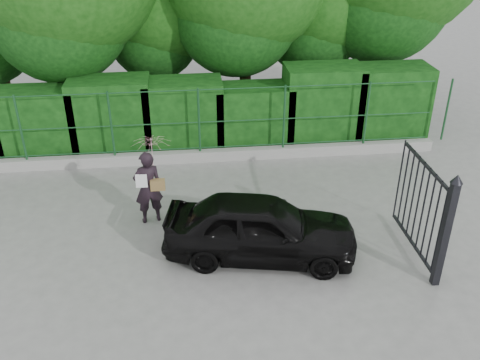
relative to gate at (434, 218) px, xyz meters
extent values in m
plane|color=gray|center=(-4.60, 0.72, -1.19)|extent=(80.00, 80.00, 0.00)
cube|color=#9E9E99|center=(-4.60, 5.22, -1.04)|extent=(14.00, 0.25, 0.30)
cylinder|color=#174623|center=(-8.80, 5.22, 0.01)|extent=(0.06, 0.06, 1.80)
cylinder|color=#174623|center=(-6.50, 5.22, 0.01)|extent=(0.06, 0.06, 1.80)
cylinder|color=#174623|center=(-4.20, 5.22, 0.01)|extent=(0.06, 0.06, 1.80)
cylinder|color=#174623|center=(-1.90, 5.22, 0.01)|extent=(0.06, 0.06, 1.80)
cylinder|color=#174623|center=(0.40, 5.22, 0.01)|extent=(0.06, 0.06, 1.80)
cylinder|color=#174623|center=(2.70, 5.22, 0.01)|extent=(0.06, 0.06, 1.80)
cylinder|color=#174623|center=(-4.60, 5.22, -0.79)|extent=(13.60, 0.03, 0.03)
cylinder|color=#174623|center=(-4.60, 5.22, -0.04)|extent=(13.60, 0.03, 0.03)
cylinder|color=#174623|center=(-4.60, 5.22, 0.86)|extent=(13.60, 0.03, 0.03)
cube|color=black|center=(-8.60, 6.22, -0.25)|extent=(2.20, 1.20, 1.88)
cube|color=black|center=(-6.60, 6.22, -0.13)|extent=(2.20, 1.20, 2.11)
cube|color=black|center=(-4.60, 6.22, -0.19)|extent=(2.20, 1.20, 1.99)
cube|color=black|center=(-2.60, 6.22, -0.31)|extent=(2.20, 1.20, 1.76)
cube|color=black|center=(-0.60, 6.22, -0.06)|extent=(2.20, 1.20, 2.26)
cube|color=black|center=(1.40, 6.22, -0.09)|extent=(2.20, 1.20, 2.19)
cylinder|color=black|center=(-10.10, 8.72, 0.69)|extent=(0.36, 0.36, 3.75)
cylinder|color=black|center=(-7.60, 7.92, 1.06)|extent=(0.36, 0.36, 4.50)
cylinder|color=black|center=(-5.10, 9.22, 0.44)|extent=(0.36, 0.36, 3.25)
sphere|color=#14470F|center=(-5.10, 9.22, 2.39)|extent=(3.90, 3.90, 3.90)
cylinder|color=black|center=(-2.60, 8.22, 0.94)|extent=(0.36, 0.36, 4.25)
cylinder|color=black|center=(-0.10, 8.92, 0.56)|extent=(0.36, 0.36, 3.50)
cylinder|color=black|center=(1.90, 8.52, 1.19)|extent=(0.36, 0.36, 4.75)
cube|color=black|center=(0.00, -0.48, -0.09)|extent=(0.14, 0.14, 2.20)
cone|color=black|center=(0.00, -0.48, 1.09)|extent=(0.22, 0.22, 0.16)
cube|color=black|center=(0.00, 0.67, -1.04)|extent=(0.05, 2.00, 0.06)
cube|color=black|center=(0.00, 0.67, 0.76)|extent=(0.05, 2.00, 0.06)
cylinder|color=black|center=(0.00, -0.28, -0.14)|extent=(0.04, 0.04, 1.90)
cylinder|color=black|center=(0.00, -0.03, -0.14)|extent=(0.04, 0.04, 1.90)
cylinder|color=black|center=(0.00, 0.22, -0.14)|extent=(0.04, 0.04, 1.90)
cylinder|color=black|center=(0.00, 0.47, -0.14)|extent=(0.04, 0.04, 1.90)
cylinder|color=black|center=(0.00, 0.72, -0.14)|extent=(0.04, 0.04, 1.90)
cylinder|color=black|center=(0.00, 0.97, -0.14)|extent=(0.04, 0.04, 1.90)
cylinder|color=black|center=(0.00, 1.22, -0.14)|extent=(0.04, 0.04, 1.90)
cylinder|color=black|center=(0.00, 1.47, -0.14)|extent=(0.04, 0.04, 1.90)
cylinder|color=black|center=(0.00, 1.72, -0.14)|extent=(0.04, 0.04, 1.90)
imported|color=black|center=(-5.46, 2.35, -0.33)|extent=(0.71, 0.55, 1.72)
imported|color=#F3B4BE|center=(-5.31, 2.40, 0.46)|extent=(0.83, 0.85, 0.76)
cube|color=olive|center=(-5.24, 2.27, -0.23)|extent=(0.32, 0.15, 0.24)
cube|color=white|center=(-5.58, 2.23, -0.09)|extent=(0.25, 0.02, 0.32)
imported|color=black|center=(-3.18, 0.81, -0.53)|extent=(4.09, 2.27, 1.32)
camera|label=1|loc=(-4.58, -8.01, 5.48)|focal=40.00mm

